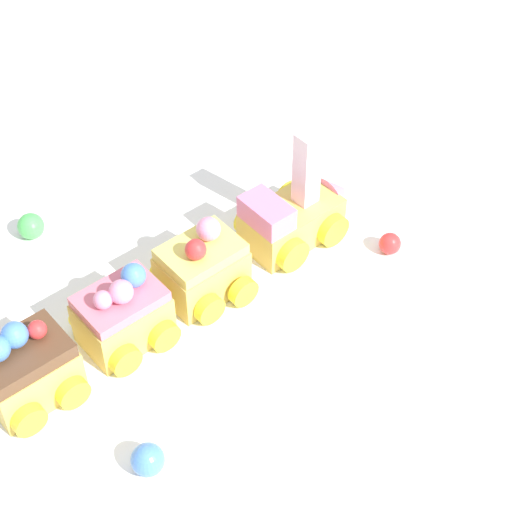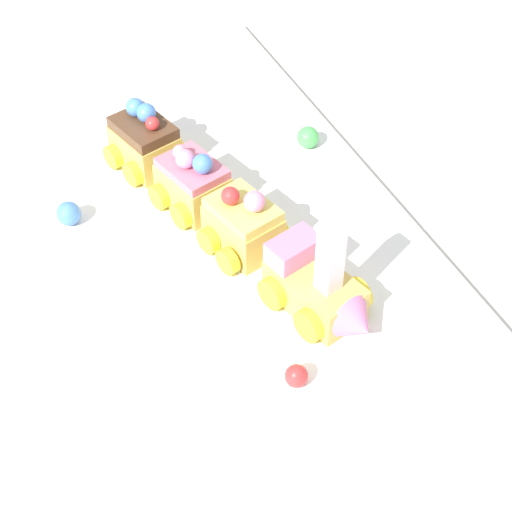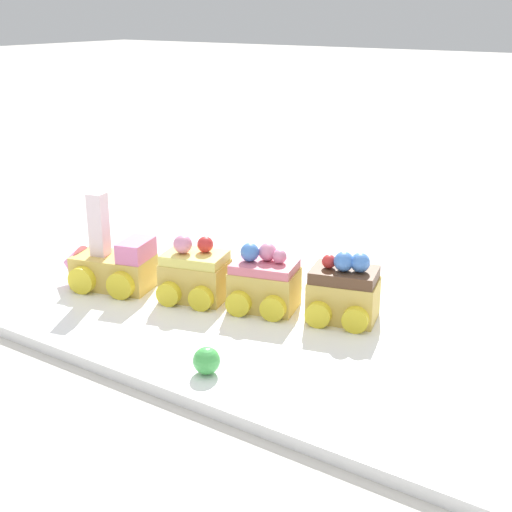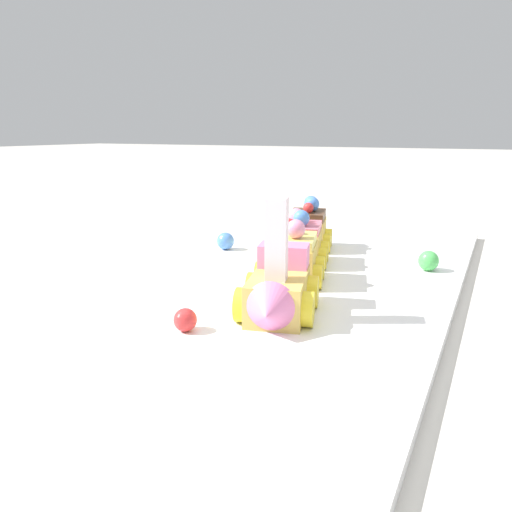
% 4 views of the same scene
% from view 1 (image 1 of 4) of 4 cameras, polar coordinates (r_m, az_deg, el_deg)
% --- Properties ---
extents(ground_plane, '(10.00, 10.00, 0.00)m').
position_cam_1_polar(ground_plane, '(0.76, -3.22, -4.52)').
color(ground_plane, beige).
extents(display_board, '(0.80, 0.41, 0.01)m').
position_cam_1_polar(display_board, '(0.76, -3.23, -4.23)').
color(display_board, white).
rests_on(display_board, ground_plane).
extents(cake_train_locomotive, '(0.13, 0.09, 0.11)m').
position_cam_1_polar(cake_train_locomotive, '(0.81, 2.79, 2.87)').
color(cake_train_locomotive, '#E0BC56').
rests_on(cake_train_locomotive, display_board).
extents(cake_car_lemon, '(0.08, 0.09, 0.08)m').
position_cam_1_polar(cake_car_lemon, '(0.75, -3.61, -0.86)').
color(cake_car_lemon, '#E0BC56').
rests_on(cake_car_lemon, display_board).
extents(cake_car_strawberry, '(0.08, 0.09, 0.07)m').
position_cam_1_polar(cake_car_strawberry, '(0.72, -8.85, -3.92)').
color(cake_car_strawberry, '#E0BC56').
rests_on(cake_car_strawberry, display_board).
extents(cake_car_chocolate, '(0.08, 0.09, 0.08)m').
position_cam_1_polar(cake_car_chocolate, '(0.70, -15.00, -7.35)').
color(cake_car_chocolate, '#E0BC56').
rests_on(cake_car_chocolate, display_board).
extents(gumball_red, '(0.02, 0.02, 0.02)m').
position_cam_1_polar(gumball_red, '(0.81, 8.82, 0.95)').
color(gumball_red, red).
rests_on(gumball_red, display_board).
extents(gumball_blue, '(0.03, 0.03, 0.03)m').
position_cam_1_polar(gumball_blue, '(0.66, -7.23, -13.32)').
color(gumball_blue, '#4C84E0').
rests_on(gumball_blue, display_board).
extents(gumball_green, '(0.03, 0.03, 0.03)m').
position_cam_1_polar(gumball_green, '(0.84, -14.78, 1.93)').
color(gumball_green, '#4CBC56').
rests_on(gumball_green, display_board).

